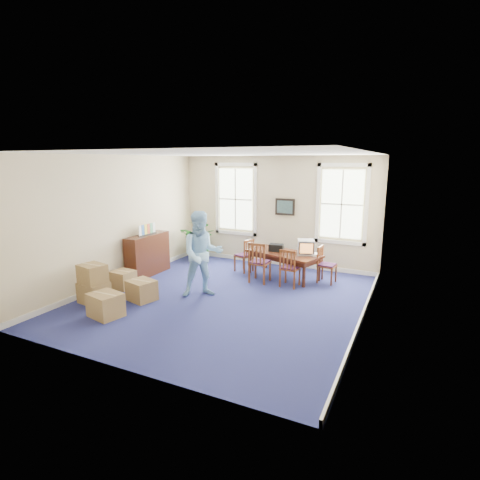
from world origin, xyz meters
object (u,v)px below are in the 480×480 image
at_px(conference_table, 283,264).
at_px(crt_tv, 306,247).
at_px(cardboard_boxes, 105,283).
at_px(credenza, 148,254).
at_px(potted_plant, 200,240).
at_px(man, 202,254).
at_px(chair_near_left, 260,262).

xyz_separation_m(conference_table, crt_tv, (0.58, 0.04, 0.53)).
xyz_separation_m(conference_table, cardboard_boxes, (-2.90, -3.46, 0.12)).
bearing_deg(crt_tv, credenza, 179.82).
bearing_deg(potted_plant, cardboard_boxes, -89.79).
xyz_separation_m(man, potted_plant, (-1.72, 2.69, -0.35)).
relative_size(chair_near_left, cardboard_boxes, 0.67).
relative_size(man, credenza, 1.37).
xyz_separation_m(credenza, cardboard_boxes, (0.50, -2.07, -0.11)).
bearing_deg(man, chair_near_left, 22.90).
bearing_deg(cardboard_boxes, conference_table, 50.02).
distance_m(chair_near_left, potted_plant, 2.79).
xyz_separation_m(crt_tv, cardboard_boxes, (-3.49, -3.51, -0.41)).
xyz_separation_m(conference_table, man, (-1.20, -2.17, 0.65)).
xyz_separation_m(credenza, potted_plant, (0.49, 1.91, 0.07)).
distance_m(crt_tv, cardboard_boxes, 4.96).
bearing_deg(potted_plant, chair_near_left, -25.42).
distance_m(man, cardboard_boxes, 2.20).
distance_m(chair_near_left, cardboard_boxes, 3.75).
xyz_separation_m(chair_near_left, potted_plant, (-2.51, 1.19, 0.11)).
relative_size(conference_table, cardboard_boxes, 1.25).
relative_size(conference_table, man, 1.01).
bearing_deg(potted_plant, conference_table, -10.12).
height_order(chair_near_left, potted_plant, potted_plant).
height_order(crt_tv, credenza, credenza).
height_order(conference_table, chair_near_left, chair_near_left).
bearing_deg(cardboard_boxes, chair_near_left, 48.13).
bearing_deg(man, conference_table, 21.97).
bearing_deg(man, credenza, 121.43).
distance_m(conference_table, man, 2.56).
distance_m(potted_plant, cardboard_boxes, 3.99).
bearing_deg(crt_tv, potted_plant, 152.27).
bearing_deg(credenza, potted_plant, 75.56).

